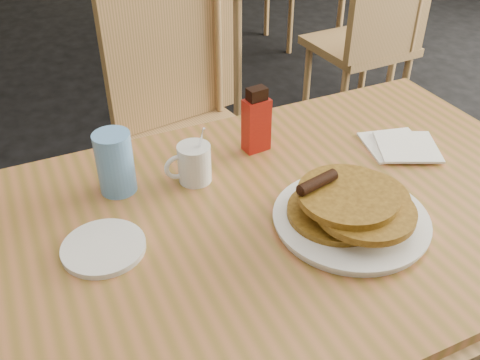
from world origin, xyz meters
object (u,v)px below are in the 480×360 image
(chair_main_far, at_px, (184,107))
(chair_neighbor_near, at_px, (373,30))
(pancake_plate, at_px, (351,211))
(syrup_bottle, at_px, (256,122))
(blue_tumbler, at_px, (115,163))
(main_table, at_px, (299,220))
(coffee_mug, at_px, (193,163))

(chair_main_far, height_order, chair_neighbor_near, chair_main_far)
(chair_neighbor_near, bearing_deg, chair_main_far, -161.25)
(pancake_plate, relative_size, syrup_bottle, 1.92)
(chair_neighbor_near, xyz_separation_m, syrup_bottle, (-1.05, -1.00, 0.25))
(chair_main_far, relative_size, blue_tumbler, 7.42)
(main_table, distance_m, blue_tumbler, 0.41)
(pancake_plate, bearing_deg, syrup_bottle, 100.31)
(coffee_mug, distance_m, syrup_bottle, 0.20)
(chair_main_far, relative_size, coffee_mug, 7.45)
(main_table, bearing_deg, chair_neighbor_near, 49.70)
(main_table, xyz_separation_m, coffee_mug, (-0.18, 0.17, 0.09))
(main_table, distance_m, pancake_plate, 0.13)
(syrup_bottle, height_order, blue_tumbler, syrup_bottle)
(main_table, xyz_separation_m, pancake_plate, (0.06, -0.09, 0.07))
(chair_neighbor_near, relative_size, coffee_mug, 6.91)
(pancake_plate, bearing_deg, chair_main_far, 95.94)
(pancake_plate, bearing_deg, coffee_mug, 132.54)
(syrup_bottle, bearing_deg, main_table, -98.96)
(pancake_plate, height_order, syrup_bottle, syrup_bottle)
(chair_main_far, bearing_deg, chair_neighbor_near, 12.37)
(blue_tumbler, bearing_deg, coffee_mug, -10.23)
(coffee_mug, relative_size, blue_tumbler, 1.00)
(chair_main_far, height_order, blue_tumbler, chair_main_far)
(syrup_bottle, bearing_deg, coffee_mug, -167.83)
(main_table, xyz_separation_m, chair_main_far, (-0.03, 0.76, -0.09))
(blue_tumbler, bearing_deg, syrup_bottle, 6.25)
(chair_neighbor_near, distance_m, blue_tumbler, 1.75)
(blue_tumbler, bearing_deg, main_table, -30.54)
(syrup_bottle, xyz_separation_m, blue_tumbler, (-0.34, -0.04, -0.01))
(chair_main_far, distance_m, chair_neighbor_near, 1.18)
(main_table, distance_m, chair_main_far, 0.76)
(main_table, relative_size, coffee_mug, 9.44)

